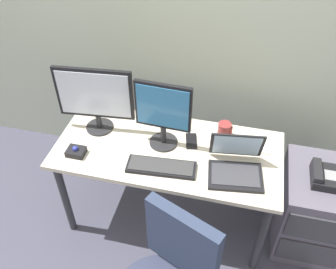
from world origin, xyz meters
TOP-DOWN VIEW (x-y plane):
  - ground_plane at (0.00, 0.00)m, footprint 8.00×8.00m
  - desk at (0.00, 0.00)m, footprint 1.42×0.65m
  - file_cabinet at (0.97, 0.06)m, footprint 0.42×0.53m
  - desk_phone at (0.96, 0.04)m, footprint 0.17×0.20m
  - monitor_main at (-0.49, 0.09)m, footprint 0.49×0.18m
  - monitor_side at (-0.04, 0.04)m, footprint 0.34×0.18m
  - keyboard at (0.00, -0.17)m, footprint 0.42×0.17m
  - laptop at (0.43, -0.09)m, footprint 0.35×0.33m
  - trackball_mouse at (-0.54, -0.18)m, footprint 0.11×0.09m
  - coffee_mug at (0.33, 0.20)m, footprint 0.09×0.08m
  - paper_notepad at (0.55, 0.19)m, footprint 0.16×0.22m
  - cell_phone at (0.13, 0.10)m, footprint 0.10×0.15m

SIDE VIEW (x-z plane):
  - ground_plane at x=0.00m, z-range 0.00..0.00m
  - file_cabinet at x=0.97m, z-range 0.00..0.61m
  - desk at x=0.00m, z-range 0.27..0.97m
  - desk_phone at x=0.96m, z-range 0.60..0.70m
  - cell_phone at x=0.13m, z-range 0.70..0.71m
  - paper_notepad at x=0.55m, z-range 0.70..0.71m
  - keyboard at x=0.00m, z-range 0.70..0.73m
  - trackball_mouse at x=-0.54m, z-range 0.69..0.76m
  - coffee_mug at x=0.33m, z-range 0.70..0.81m
  - laptop at x=0.43m, z-range 0.64..0.87m
  - monitor_side at x=-0.04m, z-range 0.73..1.18m
  - monitor_main at x=-0.49m, z-range 0.73..1.18m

